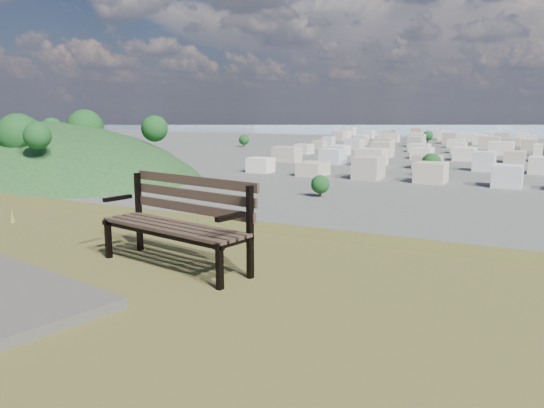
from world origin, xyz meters
The scene contains 4 objects.
park_bench centered at (-0.69, 2.44, 25.48)m, with size 1.68×0.81×0.85m.
green_wooded_hill centered at (-187.88, 145.12, 0.13)m, with size 173.93×139.15×86.97m.
city_trees centered at (-26.39, 319.00, 4.83)m, with size 406.52×387.20×9.98m.
far_hills centered at (-60.92, 1402.93, 25.47)m, with size 2050.00×340.00×60.00m.
Camera 1 is at (2.36, -1.51, 26.47)m, focal length 35.00 mm.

